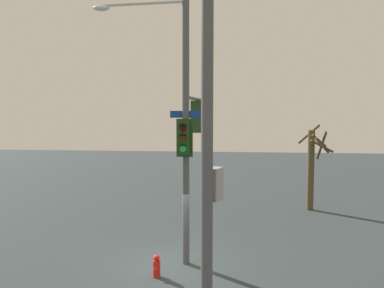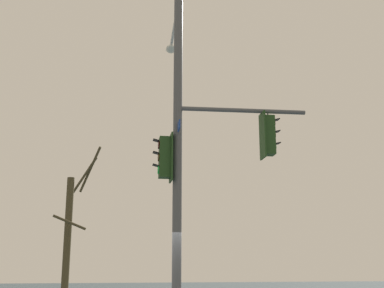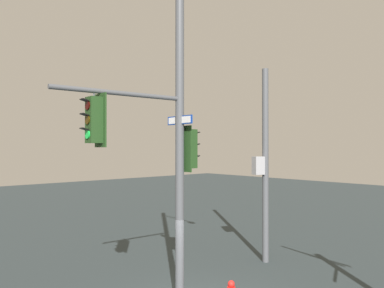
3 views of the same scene
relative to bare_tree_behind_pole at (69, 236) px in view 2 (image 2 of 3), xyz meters
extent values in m
cylinder|color=#4C4F54|center=(-2.99, 6.25, 2.07)|extent=(0.24, 0.24, 9.57)
cylinder|color=silver|center=(-3.11, 4.75, 6.35)|extent=(0.34, 3.02, 0.10)
ellipsoid|color=silver|center=(-3.23, 3.24, 6.27)|extent=(0.41, 0.63, 0.20)
cylinder|color=#4C4F54|center=(-4.79, 6.39, 3.15)|extent=(3.59, 0.40, 0.12)
cube|color=#1E3D19|center=(-5.51, 6.45, 2.45)|extent=(0.32, 0.38, 1.10)
cube|color=#1E3D19|center=(-5.34, 6.44, 2.45)|extent=(0.07, 0.56, 1.30)
cylinder|color=#2F0403|center=(-5.68, 6.46, 2.79)|extent=(0.04, 0.22, 0.22)
cube|color=black|center=(-5.75, 6.47, 2.91)|extent=(0.17, 0.22, 0.06)
cylinder|color=#352504|center=(-5.68, 6.46, 2.45)|extent=(0.04, 0.22, 0.22)
cube|color=black|center=(-5.75, 6.47, 2.57)|extent=(0.17, 0.22, 0.06)
cylinder|color=#19D147|center=(-5.68, 6.46, 2.11)|extent=(0.04, 0.22, 0.22)
cube|color=black|center=(-5.75, 6.47, 2.23)|extent=(0.17, 0.22, 0.06)
cylinder|color=#4C4F54|center=(-5.51, 6.45, 3.07)|extent=(0.04, 0.04, 0.15)
cube|color=#1E3D19|center=(-2.65, 6.23, 1.76)|extent=(0.31, 0.37, 1.10)
cube|color=#1E3D19|center=(-2.82, 6.23, 1.76)|extent=(0.06, 0.56, 1.30)
cylinder|color=#2F0403|center=(-2.49, 6.22, 2.10)|extent=(0.04, 0.22, 0.22)
cube|color=black|center=(-2.41, 6.22, 2.22)|extent=(0.17, 0.21, 0.06)
cylinder|color=#352504|center=(-2.49, 6.22, 1.76)|extent=(0.04, 0.22, 0.22)
cube|color=black|center=(-2.41, 6.22, 1.88)|extent=(0.17, 0.21, 0.06)
cylinder|color=#19D147|center=(-2.49, 6.22, 1.42)|extent=(0.04, 0.22, 0.22)
cube|color=black|center=(-2.41, 6.22, 1.54)|extent=(0.17, 0.21, 0.06)
cube|color=navy|center=(-2.99, 6.25, 2.56)|extent=(0.09, 1.10, 0.24)
cube|color=white|center=(-3.01, 6.25, 2.56)|extent=(0.07, 1.00, 0.18)
cylinder|color=#443C27|center=(0.05, 0.02, -0.26)|extent=(0.27, 0.27, 4.90)
cylinder|color=#443C27|center=(-0.39, -0.45, 2.30)|extent=(1.05, 1.01, 1.47)
cylinder|color=#443C27|center=(-0.63, -0.33, 2.57)|extent=(0.81, 1.47, 1.59)
cylinder|color=#443C27|center=(-0.01, 0.60, 0.46)|extent=(1.20, 0.23, 0.54)
camera|label=1|loc=(10.48, 7.89, 2.62)|focal=36.89mm
camera|label=2|loc=(-0.89, 19.23, -1.06)|focal=47.01mm
camera|label=3|loc=(-9.90, -1.83, 1.79)|focal=35.71mm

